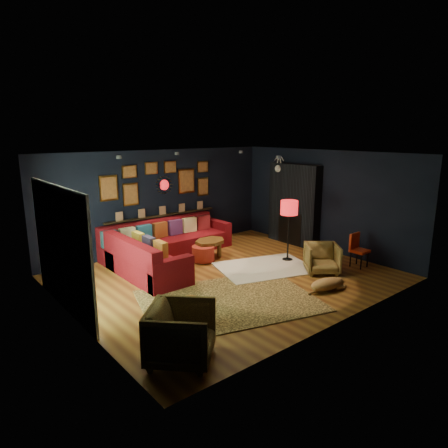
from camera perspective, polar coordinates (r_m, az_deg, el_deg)
floor at (r=8.65m, az=0.63°, el=-7.56°), size 6.50×6.50×0.00m
room_walls at (r=8.23m, az=0.66°, el=2.89°), size 6.50×6.50×6.50m
sectional at (r=9.62m, az=-9.15°, el=-3.54°), size 3.41×2.69×0.86m
ledge at (r=10.51m, az=-8.79°, el=1.24°), size 3.20×0.12×0.04m
gallery_wall at (r=10.39m, az=-9.12°, el=6.06°), size 3.15×0.04×1.02m
sunburst_mirror at (r=10.47m, az=-8.58°, el=5.53°), size 0.47×0.16×0.47m
fireplace at (r=11.11m, az=9.94°, el=2.37°), size 0.31×1.60×2.20m
deer_head at (r=11.33m, az=8.37°, el=7.90°), size 0.50×0.28×0.45m
sliding_door at (r=7.35m, az=-22.20°, el=-3.30°), size 0.06×2.80×2.20m
ceiling_spots at (r=8.74m, az=-2.75°, el=9.86°), size 3.30×2.50×0.06m
shag_rug at (r=9.21m, az=5.85°, el=-6.22°), size 2.44×2.07×0.03m
leopard_rug at (r=7.48m, az=0.72°, el=-10.89°), size 3.64×3.05×0.02m
coffee_table at (r=9.81m, az=-1.98°, el=-2.77°), size 1.00×0.85×0.43m
pouf at (r=9.58m, az=-2.99°, el=-4.21°), size 0.54×0.54×0.35m
armchair_left at (r=5.58m, az=-6.14°, el=-14.94°), size 1.16×1.16×0.87m
armchair_right at (r=9.05m, az=13.85°, el=-4.61°), size 0.96×0.95×0.72m
gold_stool at (r=6.64m, az=-4.89°, el=-12.29°), size 0.33×0.33×0.42m
orange_chair at (r=9.68m, az=18.52°, el=-3.18°), size 0.37×0.37×0.77m
floor_lamp at (r=9.51m, az=9.29°, el=1.89°), size 0.41×0.41×1.47m
dog at (r=8.13m, az=14.45°, el=-8.02°), size 1.09×0.68×0.32m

